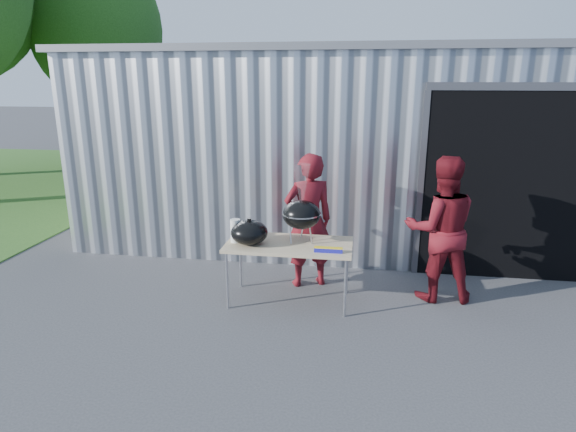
% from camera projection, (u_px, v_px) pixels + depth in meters
% --- Properties ---
extents(ground, '(80.00, 80.00, 0.00)m').
position_uv_depth(ground, '(244.00, 317.00, 5.52)').
color(ground, '#3B3B3E').
extents(building, '(8.20, 6.20, 3.10)m').
position_uv_depth(building, '(345.00, 138.00, 9.33)').
color(building, silver).
rests_on(building, ground).
extents(tree_far, '(3.74, 3.74, 6.19)m').
position_uv_depth(tree_far, '(97.00, 29.00, 13.93)').
color(tree_far, '#442D19').
rests_on(tree_far, ground).
extents(folding_table, '(1.50, 0.75, 0.75)m').
position_uv_depth(folding_table, '(289.00, 246.00, 5.75)').
color(folding_table, tan).
rests_on(folding_table, ground).
extents(kettle_grill, '(0.46, 0.46, 0.94)m').
position_uv_depth(kettle_grill, '(301.00, 208.00, 5.67)').
color(kettle_grill, black).
rests_on(kettle_grill, folding_table).
extents(grill_lid, '(0.44, 0.44, 0.32)m').
position_uv_depth(grill_lid, '(249.00, 232.00, 5.67)').
color(grill_lid, black).
rests_on(grill_lid, folding_table).
extents(paper_towels, '(0.12, 0.12, 0.28)m').
position_uv_depth(paper_towels, '(235.00, 231.00, 5.75)').
color(paper_towels, white).
rests_on(paper_towels, folding_table).
extents(white_tub, '(0.20, 0.15, 0.10)m').
position_uv_depth(white_tub, '(248.00, 232.00, 5.98)').
color(white_tub, white).
rests_on(white_tub, folding_table).
extents(foil_box, '(0.32, 0.06, 0.06)m').
position_uv_depth(foil_box, '(328.00, 250.00, 5.42)').
color(foil_box, '#181799').
rests_on(foil_box, folding_table).
extents(person_cook, '(0.75, 0.64, 1.76)m').
position_uv_depth(person_cook, '(308.00, 221.00, 6.19)').
color(person_cook, maroon).
rests_on(person_cook, ground).
extents(person_bystander, '(0.93, 0.76, 1.78)m').
position_uv_depth(person_bystander, '(441.00, 229.00, 5.80)').
color(person_bystander, maroon).
rests_on(person_bystander, ground).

